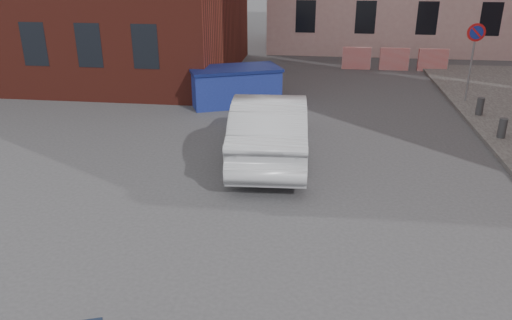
# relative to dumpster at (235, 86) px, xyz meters

# --- Properties ---
(ground) EXTENTS (120.00, 120.00, 0.00)m
(ground) POSITION_rel_dumpster_xyz_m (2.03, -8.44, -0.65)
(ground) COLOR #38383A
(ground) RESTS_ON ground
(no_parking_sign) EXTENTS (0.60, 0.09, 2.65)m
(no_parking_sign) POSITION_rel_dumpster_xyz_m (8.03, 1.04, 1.36)
(no_parking_sign) COLOR gray
(no_parking_sign) RESTS_ON sidewalk
(barriers) EXTENTS (4.70, 0.18, 1.00)m
(barriers) POSITION_rel_dumpster_xyz_m (6.23, 6.56, -0.15)
(barriers) COLOR red
(barriers) RESTS_ON ground
(dumpster) EXTENTS (3.46, 2.67, 1.29)m
(dumpster) POSITION_rel_dumpster_xyz_m (0.00, 0.00, 0.00)
(dumpster) COLOR navy
(dumpster) RESTS_ON ground
(silver_car) EXTENTS (2.12, 5.19, 1.67)m
(silver_car) POSITION_rel_dumpster_xyz_m (1.74, -4.88, 0.19)
(silver_car) COLOR #B7B9BF
(silver_car) RESTS_ON ground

